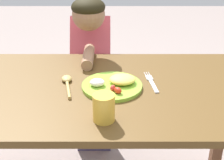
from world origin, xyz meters
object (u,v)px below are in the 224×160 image
(fork, at_px, (152,82))
(person, at_px, (92,74))
(spoon, at_px, (67,82))
(drinking_cup, at_px, (104,108))
(plate, at_px, (114,85))

(fork, relative_size, person, 0.19)
(fork, relative_size, spoon, 0.99)
(drinking_cup, relative_size, person, 0.10)
(plate, bearing_deg, fork, 15.19)
(plate, height_order, spoon, plate)
(fork, xyz_separation_m, person, (-0.28, 0.43, -0.17))
(plate, bearing_deg, drinking_cup, -98.50)
(person, bearing_deg, plate, 104.29)
(plate, distance_m, person, 0.52)
(plate, xyz_separation_m, person, (-0.12, 0.47, -0.18))
(spoon, bearing_deg, drinking_cup, -160.10)
(spoon, height_order, drinking_cup, drinking_cup)
(fork, relative_size, drinking_cup, 1.89)
(fork, bearing_deg, spoon, 83.42)
(fork, distance_m, spoon, 0.36)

